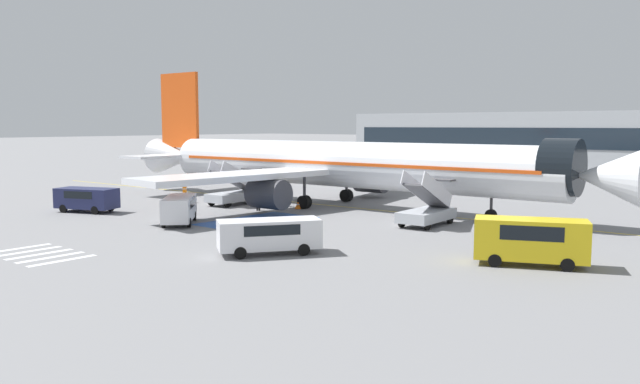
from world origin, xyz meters
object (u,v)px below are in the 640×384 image
traffic_cone_2 (179,202)px  terminal_building (640,142)px  airliner (336,164)px  ground_crew_1 (185,191)px  boarding_stairs_forward (427,211)px  service_van_0 (269,233)px  traffic_cone_1 (117,197)px  traffic_cone_0 (298,205)px  service_van_3 (87,198)px  boarding_stairs_aft (234,193)px  service_van_1 (531,238)px  service_van_2 (179,207)px  ground_crew_0 (258,199)px  ground_crew_2 (280,195)px  fuel_tanker (434,166)px

traffic_cone_2 → terminal_building: (21.26, 64.94, 4.13)m
airliner → ground_crew_1: bearing=-63.5°
boarding_stairs_forward → service_van_0: boarding_stairs_forward is taller
boarding_stairs_forward → traffic_cone_1: 29.63m
boarding_stairs_forward → traffic_cone_2: (-22.03, -3.76, -0.73)m
traffic_cone_0 → airliner: bearing=68.8°
boarding_stairs_forward → service_van_3: (-23.66, -11.30, 0.17)m
boarding_stairs_aft → service_van_0: boarding_stairs_aft is taller
traffic_cone_1 → traffic_cone_2: size_ratio=1.13×
traffic_cone_1 → service_van_1: bearing=-3.3°
service_van_3 → terminal_building: terminal_building is taller
service_van_0 → ground_crew_1: bearing=-172.2°
traffic_cone_1 → service_van_0: bearing=-17.0°
service_van_3 → service_van_0: bearing=-117.0°
boarding_stairs_aft → service_van_2: size_ratio=1.12×
service_van_1 → service_van_0: bearing=-85.5°
boarding_stairs_aft → service_van_1: size_ratio=0.96×
airliner → ground_crew_1: airliner is taller
service_van_0 → ground_crew_0: size_ratio=3.43×
service_van_0 → ground_crew_2: (-12.90, 14.41, -0.16)m
service_van_0 → traffic_cone_2: 22.68m
service_van_1 → terminal_building: bearing=165.5°
traffic_cone_2 → traffic_cone_0: bearing=24.2°
boarding_stairs_aft → traffic_cone_2: size_ratio=11.39×
boarding_stairs_aft → ground_crew_1: bearing=-160.9°
boarding_stairs_forward → ground_crew_0: 14.13m
boarding_stairs_aft → traffic_cone_2: 4.85m
traffic_cone_1 → boarding_stairs_aft: bearing=21.6°
ground_crew_2 → ground_crew_1: bearing=-39.9°
airliner → ground_crew_2: 5.35m
ground_crew_1 → traffic_cone_1: bearing=80.7°
ground_crew_0 → ground_crew_1: size_ratio=0.90×
airliner → service_van_1: size_ratio=8.37×
boarding_stairs_aft → ground_crew_1: 4.78m
service_van_3 → traffic_cone_0: 16.56m
airliner → boarding_stairs_aft: size_ratio=8.74×
boarding_stairs_forward → traffic_cone_0: boarding_stairs_forward is taller
ground_crew_1 → ground_crew_0: bearing=-118.2°
terminal_building → boarding_stairs_forward: bearing=-89.3°
traffic_cone_0 → terminal_building: size_ratio=0.01×
boarding_stairs_forward → service_van_1: boarding_stairs_forward is taller
service_van_3 → boarding_stairs_forward: bearing=-85.6°
fuel_tanker → ground_crew_0: fuel_tanker is taller
traffic_cone_2 → terminal_building: terminal_building is taller
airliner → ground_crew_1: (-11.74, -6.53, -2.49)m
service_van_1 → traffic_cone_0: bearing=-133.4°
service_van_3 → traffic_cone_2: service_van_3 is taller
service_van_2 → airliner: bearing=-144.0°
service_van_1 → ground_crew_2: service_van_1 is taller
service_van_0 → service_van_3: service_van_3 is taller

